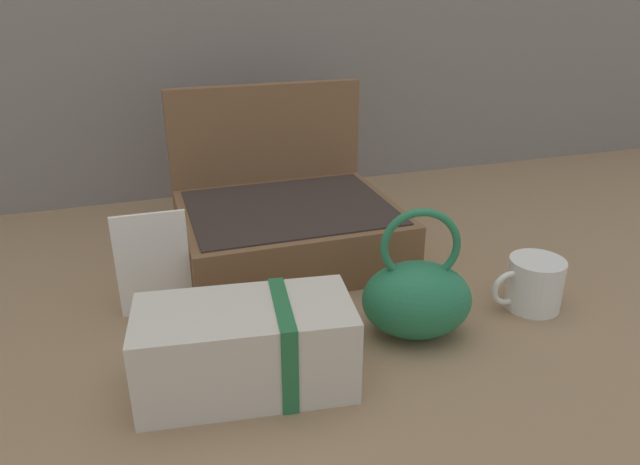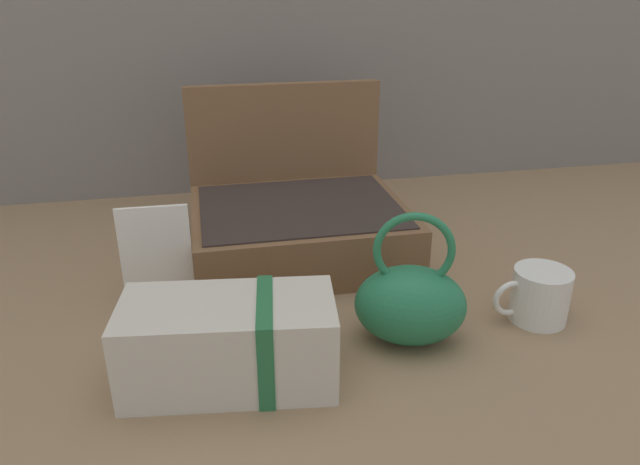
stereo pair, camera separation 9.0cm
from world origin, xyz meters
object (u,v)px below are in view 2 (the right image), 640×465
at_px(open_suitcase, 299,216).
at_px(coffee_mug, 539,295).
at_px(cream_toiletry_bag, 232,342).
at_px(teal_pouch_handbag, 410,302).
at_px(info_card_left, 157,256).

xyz_separation_m(open_suitcase, coffee_mug, (0.31, -0.32, -0.03)).
bearing_deg(coffee_mug, cream_toiletry_bag, -173.38).
bearing_deg(coffee_mug, teal_pouch_handbag, -176.30).
xyz_separation_m(open_suitcase, teal_pouch_handbag, (0.10, -0.34, -0.00)).
bearing_deg(open_suitcase, cream_toiletry_bag, -112.00).
distance_m(open_suitcase, cream_toiletry_bag, 0.41).
bearing_deg(info_card_left, cream_toiletry_bag, -64.65).
xyz_separation_m(teal_pouch_handbag, cream_toiletry_bag, (-0.25, -0.04, -0.01)).
bearing_deg(teal_pouch_handbag, open_suitcase, 106.68).
bearing_deg(coffee_mug, info_card_left, 163.35).
relative_size(cream_toiletry_bag, info_card_left, 1.71).
bearing_deg(open_suitcase, teal_pouch_handbag, -73.32).
relative_size(open_suitcase, coffee_mug, 3.22).
distance_m(teal_pouch_handbag, coffee_mug, 0.21).
height_order(open_suitcase, teal_pouch_handbag, open_suitcase).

